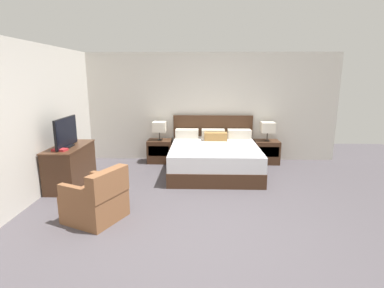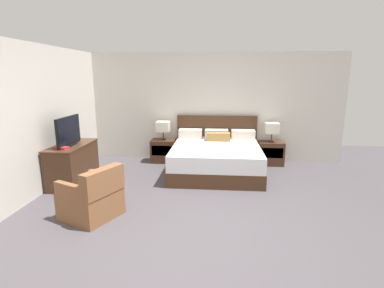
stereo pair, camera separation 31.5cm
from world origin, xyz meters
name	(u,v)px [view 1 (the left image)]	position (x,y,z in m)	size (l,w,h in m)	color
ground_plane	(197,237)	(0.00, 0.00, 0.00)	(10.95, 10.95, 0.00)	#4C474C
wall_back	(199,107)	(0.00, 3.68, 1.26)	(6.48, 0.06, 2.52)	beige
wall_left	(41,120)	(-2.67, 1.53, 1.26)	(0.06, 5.45, 2.52)	beige
bed	(214,157)	(0.33, 2.68, 0.32)	(1.87, 1.98, 1.09)	#422819
nightstand_left	(160,151)	(-0.92, 3.37, 0.27)	(0.56, 0.44, 0.53)	#422819
nightstand_right	(266,152)	(1.57, 3.37, 0.27)	(0.56, 0.44, 0.53)	#422819
table_lamp_left	(159,127)	(-0.92, 3.37, 0.84)	(0.30, 0.30, 0.43)	#332D28
table_lamp_right	(268,127)	(1.57, 3.37, 0.84)	(0.30, 0.30, 0.43)	#332D28
dresser	(71,165)	(-2.35, 1.77, 0.39)	(0.54, 1.19, 0.75)	#422819
tv	(66,133)	(-2.34, 1.71, 1.01)	(0.18, 0.82, 0.53)	black
book_red_cover	(60,150)	(-2.34, 1.42, 0.77)	(0.24, 0.14, 0.04)	#B7282D
armchair_by_window	(97,201)	(-1.40, 0.43, 0.28)	(0.91, 0.90, 0.76)	brown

